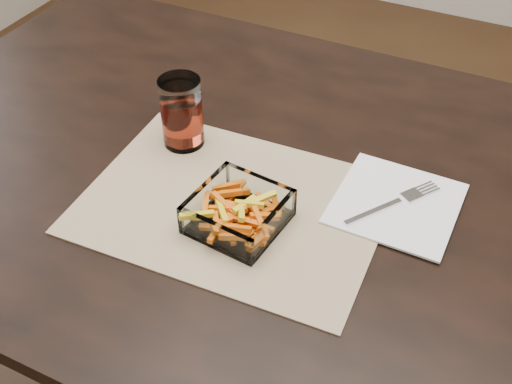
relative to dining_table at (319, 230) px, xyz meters
The scene contains 6 objects.
dining_table is the anchor object (origin of this frame).
placemat 0.17m from the dining_table, 141.06° to the right, with size 0.45×0.33×0.00m, color tan.
glass_bowl 0.19m from the dining_table, 124.38° to the right, with size 0.14×0.14×0.05m.
tumbler 0.30m from the dining_table, behind, with size 0.07×0.07×0.12m.
napkin 0.15m from the dining_table, ahead, with size 0.18×0.18×0.00m, color white.
fork 0.15m from the dining_table, ahead, with size 0.11×0.15×0.00m.
Camera 1 is at (0.23, -0.72, 1.42)m, focal length 45.00 mm.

